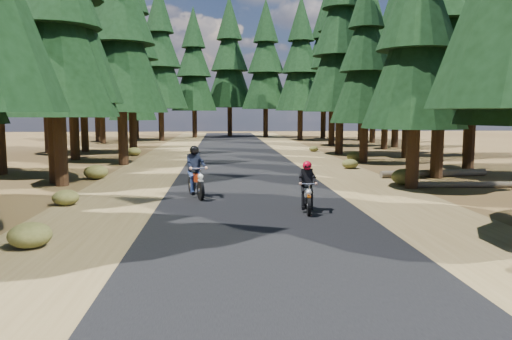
{
  "coord_description": "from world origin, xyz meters",
  "views": [
    {
      "loc": [
        -1.05,
        -13.53,
        2.86
      ],
      "look_at": [
        0.0,
        1.5,
        1.1
      ],
      "focal_mm": 35.0,
      "sensor_mm": 36.0,
      "label": 1
    }
  ],
  "objects_px": {
    "log_near": "(434,173)",
    "rider_follow": "(196,180)",
    "rider_lead": "(307,195)",
    "log_far": "(462,185)"
  },
  "relations": [
    {
      "from": "log_near",
      "to": "rider_follow",
      "type": "height_order",
      "value": "rider_follow"
    },
    {
      "from": "log_near",
      "to": "rider_lead",
      "type": "xyz_separation_m",
      "value": [
        -6.96,
        -7.39,
        0.33
      ]
    },
    {
      "from": "rider_lead",
      "to": "rider_follow",
      "type": "distance_m",
      "value": 4.27
    },
    {
      "from": "log_near",
      "to": "rider_lead",
      "type": "bearing_deg",
      "value": -140.41
    },
    {
      "from": "log_near",
      "to": "log_far",
      "type": "bearing_deg",
      "value": -102.79
    },
    {
      "from": "rider_lead",
      "to": "rider_follow",
      "type": "relative_size",
      "value": 0.83
    },
    {
      "from": "log_near",
      "to": "rider_follow",
      "type": "xyz_separation_m",
      "value": [
        -10.25,
        -4.67,
        0.42
      ]
    },
    {
      "from": "rider_follow",
      "to": "log_near",
      "type": "bearing_deg",
      "value": -172.14
    },
    {
      "from": "log_far",
      "to": "rider_follow",
      "type": "bearing_deg",
      "value": -167.65
    },
    {
      "from": "log_near",
      "to": "rider_lead",
      "type": "distance_m",
      "value": 10.16
    }
  ]
}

